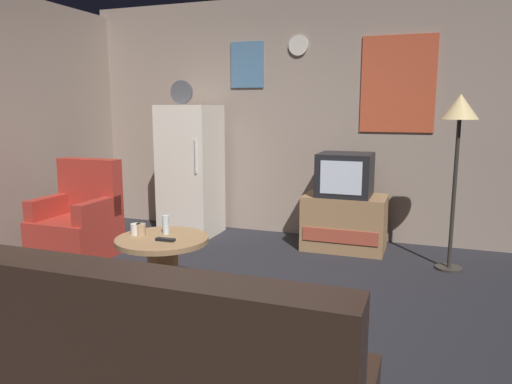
# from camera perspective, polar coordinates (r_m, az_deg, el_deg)

# --- Properties ---
(ground_plane) EXTENTS (12.00, 12.00, 0.00)m
(ground_plane) POSITION_cam_1_polar(r_m,az_deg,el_deg) (3.61, -5.99, -14.13)
(ground_plane) COLOR #232328
(wall_with_art) EXTENTS (5.20, 0.12, 2.70)m
(wall_with_art) POSITION_cam_1_polar(r_m,az_deg,el_deg) (5.60, 4.94, 8.73)
(wall_with_art) COLOR gray
(wall_with_art) RESTS_ON ground_plane
(fridge) EXTENTS (0.60, 0.62, 1.77)m
(fridge) POSITION_cam_1_polar(r_m,az_deg,el_deg) (5.61, -7.74, 2.55)
(fridge) COLOR silver
(fridge) RESTS_ON ground_plane
(tv_stand) EXTENTS (0.84, 0.53, 0.57)m
(tv_stand) POSITION_cam_1_polar(r_m,az_deg,el_deg) (5.13, 10.44, -3.55)
(tv_stand) COLOR #9E754C
(tv_stand) RESTS_ON ground_plane
(crt_tv) EXTENTS (0.54, 0.51, 0.44)m
(crt_tv) POSITION_cam_1_polar(r_m,az_deg,el_deg) (5.04, 10.52, 2.06)
(crt_tv) COLOR black
(crt_tv) RESTS_ON tv_stand
(standing_lamp) EXTENTS (0.32, 0.32, 1.59)m
(standing_lamp) POSITION_cam_1_polar(r_m,az_deg,el_deg) (4.61, 22.96, 7.79)
(standing_lamp) COLOR #332D28
(standing_lamp) RESTS_ON ground_plane
(coffee_table) EXTENTS (0.72, 0.72, 0.48)m
(coffee_table) POSITION_cam_1_polar(r_m,az_deg,el_deg) (3.88, -10.96, -8.73)
(coffee_table) COLOR #9E754C
(coffee_table) RESTS_ON ground_plane
(wine_glass) EXTENTS (0.05, 0.05, 0.15)m
(wine_glass) POSITION_cam_1_polar(r_m,az_deg,el_deg) (3.89, -10.65, -3.82)
(wine_glass) COLOR silver
(wine_glass) RESTS_ON coffee_table
(mug_ceramic_white) EXTENTS (0.08, 0.08, 0.09)m
(mug_ceramic_white) POSITION_cam_1_polar(r_m,az_deg,el_deg) (3.92, -14.09, -4.30)
(mug_ceramic_white) COLOR silver
(mug_ceramic_white) RESTS_ON coffee_table
(mug_ceramic_tan) EXTENTS (0.08, 0.08, 0.09)m
(mug_ceramic_tan) POSITION_cam_1_polar(r_m,az_deg,el_deg) (3.91, -13.49, -4.33)
(mug_ceramic_tan) COLOR tan
(mug_ceramic_tan) RESTS_ON coffee_table
(remote_control) EXTENTS (0.15, 0.05, 0.02)m
(remote_control) POSITION_cam_1_polar(r_m,az_deg,el_deg) (3.70, -10.70, -5.57)
(remote_control) COLOR black
(remote_control) RESTS_ON coffee_table
(armchair) EXTENTS (0.68, 0.68, 0.96)m
(armchair) POSITION_cam_1_polar(r_m,az_deg,el_deg) (5.12, -20.27, -3.45)
(armchair) COLOR #A52D23
(armchair) RESTS_ON ground_plane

